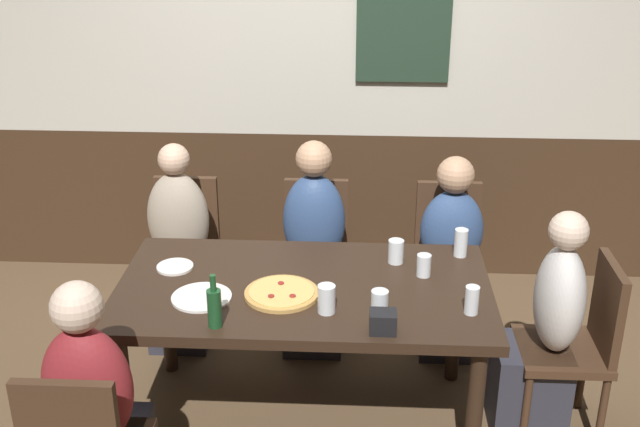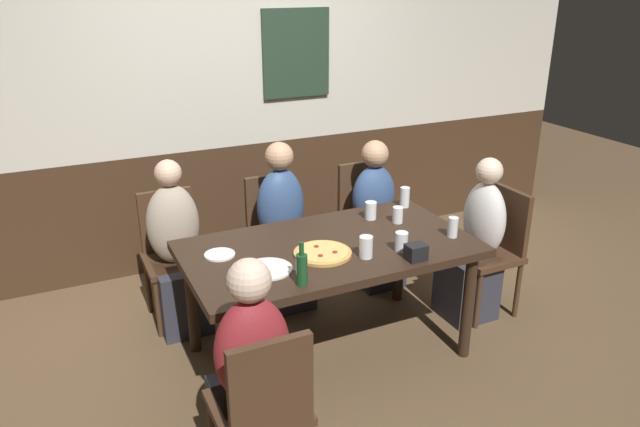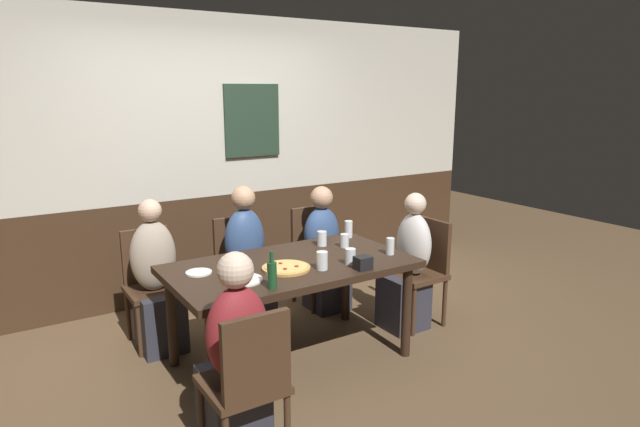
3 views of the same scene
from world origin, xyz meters
TOP-DOWN VIEW (x-y plane):
  - ground_plane at (0.00, 0.00)m, footprint 12.00×12.00m
  - wall_back at (0.00, 1.65)m, footprint 6.40×0.13m
  - dining_table at (0.00, 0.00)m, footprint 1.70×0.93m
  - chair_mid_far at (0.00, 0.88)m, footprint 0.40×0.40m
  - chair_left_near at (-0.75, -0.88)m, footprint 0.40×0.40m
  - chair_right_far at (0.75, 0.88)m, footprint 0.40×0.40m
  - chair_left_far at (-0.75, 0.88)m, footprint 0.40×0.40m
  - chair_head_east at (1.26, 0.00)m, footprint 0.40×0.40m
  - person_mid_far at (-0.00, 0.72)m, footprint 0.34×0.37m
  - person_left_near at (-0.75, -0.72)m, footprint 0.34×0.37m
  - person_right_far at (0.75, 0.72)m, footprint 0.34×0.37m
  - person_left_far at (-0.75, 0.72)m, footprint 0.34×0.37m
  - person_head_east at (1.10, 0.00)m, footprint 0.37×0.34m
  - pizza at (-0.09, -0.10)m, footprint 0.33×0.33m
  - tumbler_water at (0.55, 0.12)m, footprint 0.07×0.07m
  - beer_glass_tall at (0.11, -0.23)m, footprint 0.08×0.08m
  - pint_glass_stout at (0.42, 0.26)m, footprint 0.08×0.08m
  - pint_glass_amber at (0.73, -0.21)m, footprint 0.06×0.06m
  - tumbler_short at (0.74, 0.34)m, footprint 0.06×0.06m
  - beer_glass_half at (0.34, -0.25)m, footprint 0.07×0.07m
  - beer_bottle_green at (-0.34, -0.37)m, footprint 0.06×0.06m
  - plate_white_large at (-0.44, -0.15)m, footprint 0.27×0.27m
  - plate_white_small at (-0.62, 0.14)m, footprint 0.17×0.17m
  - condiment_caddy at (0.35, -0.38)m, footprint 0.11×0.09m

SIDE VIEW (x-z plane):
  - ground_plane at x=0.00m, z-range 0.00..0.00m
  - person_right_far at x=0.75m, z-range -0.09..1.02m
  - person_head_east at x=1.10m, z-range -0.09..1.03m
  - person_left_near at x=-0.75m, z-range -0.09..1.05m
  - person_left_far at x=-0.75m, z-range -0.09..1.05m
  - chair_mid_far at x=0.00m, z-range 0.06..0.94m
  - chair_left_near at x=-0.75m, z-range 0.06..0.94m
  - chair_right_far at x=0.75m, z-range 0.06..0.94m
  - chair_left_far at x=-0.75m, z-range 0.06..0.94m
  - chair_head_east at x=1.26m, z-range 0.06..0.94m
  - person_mid_far at x=0.00m, z-range -0.09..1.09m
  - dining_table at x=0.00m, z-range 0.29..1.03m
  - plate_white_large at x=-0.44m, z-range 0.74..0.75m
  - plate_white_small at x=-0.62m, z-range 0.74..0.75m
  - pizza at x=-0.09m, z-range 0.74..0.77m
  - tumbler_water at x=0.55m, z-range 0.73..0.84m
  - condiment_caddy at x=0.35m, z-range 0.74..0.83m
  - beer_glass_half at x=0.34m, z-range 0.73..0.85m
  - pint_glass_stout at x=0.42m, z-range 0.74..0.85m
  - beer_glass_tall at x=0.11m, z-range 0.73..0.86m
  - pint_glass_amber at x=0.73m, z-range 0.73..0.86m
  - tumbler_short at x=0.74m, z-range 0.73..0.87m
  - beer_bottle_green at x=-0.34m, z-range 0.71..0.95m
  - wall_back at x=0.00m, z-range 0.00..2.60m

